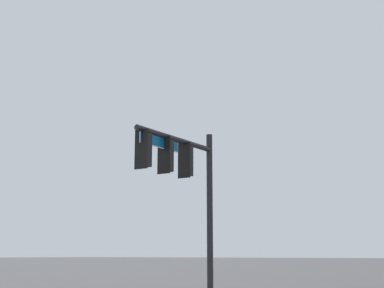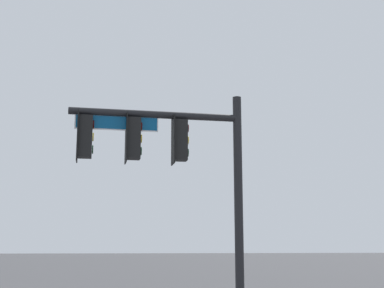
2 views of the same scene
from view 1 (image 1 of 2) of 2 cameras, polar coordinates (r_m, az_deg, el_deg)
signal_pole_near at (r=19.13m, az=-0.97°, el=-2.98°), size 4.62×0.55×6.01m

